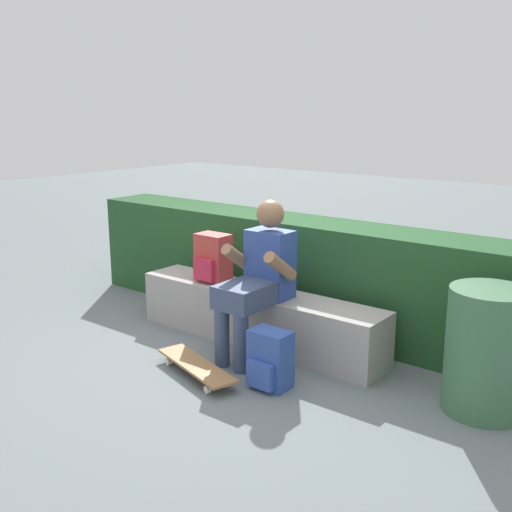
{
  "coord_description": "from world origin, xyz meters",
  "views": [
    {
      "loc": [
        2.87,
        -3.4,
        1.85
      ],
      "look_at": [
        0.02,
        0.21,
        0.73
      ],
      "focal_mm": 42.91,
      "sensor_mm": 36.0,
      "label": 1
    }
  ],
  "objects": [
    {
      "name": "backpack_on_ground",
      "position": [
        0.57,
        -0.33,
        0.19
      ],
      "size": [
        0.28,
        0.23,
        0.4
      ],
      "color": "#2D4C99",
      "rests_on": "ground"
    },
    {
      "name": "trash_bin",
      "position": [
        1.82,
        0.23,
        0.4
      ],
      "size": [
        0.51,
        0.51,
        0.79
      ],
      "color": "#3D6B47",
      "rests_on": "ground"
    },
    {
      "name": "skateboard_near_person",
      "position": [
        0.06,
        -0.51,
        0.07
      ],
      "size": [
        0.82,
        0.42,
        0.09
      ],
      "color": "olive",
      "rests_on": "ground"
    },
    {
      "name": "hedge_row",
      "position": [
        -0.13,
        0.87,
        0.46
      ],
      "size": [
        4.26,
        0.54,
        0.92
      ],
      "color": "#214B26",
      "rests_on": "ground"
    },
    {
      "name": "person_skater",
      "position": [
        0.17,
        0.06,
        0.64
      ],
      "size": [
        0.49,
        0.62,
        1.19
      ],
      "color": "#2D4793",
      "rests_on": "ground"
    },
    {
      "name": "bench_main",
      "position": [
        0.0,
        0.26,
        0.22
      ],
      "size": [
        2.2,
        0.4,
        0.44
      ],
      "color": "#9E9996",
      "rests_on": "ground"
    },
    {
      "name": "backpack_on_bench",
      "position": [
        -0.47,
        0.25,
        0.63
      ],
      "size": [
        0.28,
        0.23,
        0.4
      ],
      "color": "#B23833",
      "rests_on": "bench_main"
    },
    {
      "name": "ground_plane",
      "position": [
        0.0,
        0.0,
        0.0
      ],
      "size": [
        24.0,
        24.0,
        0.0
      ],
      "primitive_type": "plane",
      "color": "slate"
    }
  ]
}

